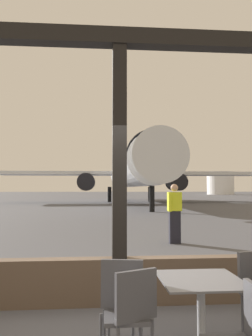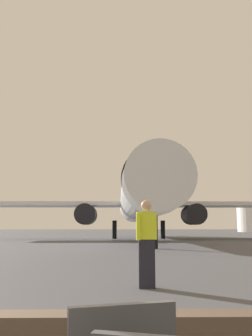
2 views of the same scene
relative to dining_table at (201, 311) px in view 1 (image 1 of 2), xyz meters
The scene contains 9 objects.
ground_plane 41.51m from the dining_table, 90.97° to the left, with size 220.00×220.00×0.00m, color #4C4C51.
window_frame 1.92m from the dining_table, 115.08° to the left, with size 7.31×0.24×3.93m.
dining_table is the anchor object (origin of this frame).
cafe_chair_window_left 0.80m from the dining_table, 84.08° to the right, with size 0.40×0.40×0.90m.
cafe_chair_window_right 0.77m from the dining_table, behind, with size 0.44×0.44×0.94m.
cafe_chair_side_extra 0.75m from the dining_table, 161.85° to the right, with size 0.51×0.51×0.91m.
airplane 32.73m from the dining_table, 85.40° to the left, with size 29.91×33.23×10.42m.
ground_crew_worker 6.61m from the dining_table, 79.27° to the left, with size 0.43×0.43×1.74m.
fuel_storage_tank 86.15m from the dining_table, 69.42° to the left, with size 6.84×6.84×5.90m, color white.
Camera 1 is at (-0.28, -4.72, 1.61)m, focal length 35.56 mm.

